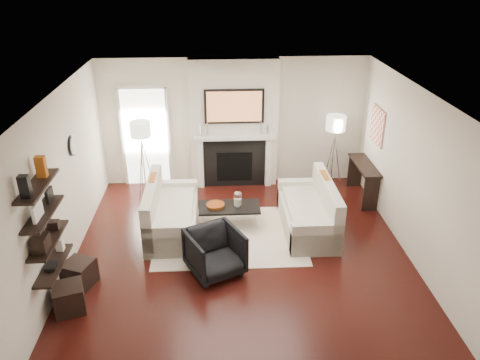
{
  "coord_description": "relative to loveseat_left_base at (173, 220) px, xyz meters",
  "views": [
    {
      "loc": [
        -0.38,
        -6.35,
        4.47
      ],
      "look_at": [
        0.0,
        0.6,
        1.15
      ],
      "focal_mm": 35.0,
      "sensor_mm": 36.0,
      "label": 1
    }
  ],
  "objects": [
    {
      "name": "room_envelope",
      "position": [
        1.19,
        -0.95,
        1.14
      ],
      "size": [
        6.0,
        6.0,
        6.0
      ],
      "color": "#330E0B",
      "rests_on": "ground"
    },
    {
      "name": "chimney_breast",
      "position": [
        1.19,
        1.93,
        1.14
      ],
      "size": [
        1.8,
        0.25,
        2.7
      ],
      "primitive_type": "cube",
      "color": "silver",
      "rests_on": "floor"
    },
    {
      "name": "fireplace_surround",
      "position": [
        1.19,
        1.79,
        0.31
      ],
      "size": [
        1.3,
        0.02,
        1.04
      ],
      "primitive_type": "cube",
      "color": "black",
      "rests_on": "floor"
    },
    {
      "name": "firebox",
      "position": [
        1.19,
        1.79,
        0.24
      ],
      "size": [
        0.75,
        0.02,
        0.65
      ],
      "primitive_type": "cube",
      "color": "black",
      "rests_on": "floor"
    },
    {
      "name": "mantel_pilaster_l",
      "position": [
        0.47,
        1.76,
        0.34
      ],
      "size": [
        0.12,
        0.08,
        1.1
      ],
      "primitive_type": "cube",
      "color": "white",
      "rests_on": "floor"
    },
    {
      "name": "mantel_pilaster_r",
      "position": [
        1.91,
        1.76,
        0.34
      ],
      "size": [
        0.12,
        0.08,
        1.1
      ],
      "primitive_type": "cube",
      "color": "white",
      "rests_on": "floor"
    },
    {
      "name": "mantel_shelf",
      "position": [
        1.19,
        1.74,
        0.91
      ],
      "size": [
        1.7,
        0.18,
        0.07
      ],
      "primitive_type": "cube",
      "color": "white",
      "rests_on": "chimney_breast"
    },
    {
      "name": "tv_body",
      "position": [
        1.19,
        1.77,
        1.57
      ],
      "size": [
        1.2,
        0.06,
        0.7
      ],
      "primitive_type": "cube",
      "color": "black",
      "rests_on": "chimney_breast"
    },
    {
      "name": "tv_screen",
      "position": [
        1.19,
        1.73,
        1.57
      ],
      "size": [
        1.1,
        0.0,
        0.62
      ],
      "primitive_type": "cube",
      "color": "#BF723F",
      "rests_on": "tv_body"
    },
    {
      "name": "candlestick_l_tall",
      "position": [
        0.64,
        1.75,
        1.09
      ],
      "size": [
        0.04,
        0.04,
        0.3
      ],
      "primitive_type": "cylinder",
      "color": "silver",
      "rests_on": "mantel_shelf"
    },
    {
      "name": "candlestick_l_short",
      "position": [
        0.51,
        1.75,
        1.06
      ],
      "size": [
        0.04,
        0.04,
        0.24
      ],
      "primitive_type": "cylinder",
      "color": "silver",
      "rests_on": "mantel_shelf"
    },
    {
      "name": "candlestick_r_tall",
      "position": [
        1.74,
        1.75,
        1.09
      ],
      "size": [
        0.04,
        0.04,
        0.3
      ],
      "primitive_type": "cylinder",
      "color": "silver",
      "rests_on": "mantel_shelf"
    },
    {
      "name": "candlestick_r_short",
      "position": [
        1.87,
        1.75,
        1.06
      ],
      "size": [
        0.04,
        0.04,
        0.24
      ],
      "primitive_type": "cylinder",
      "color": "silver",
      "rests_on": "mantel_shelf"
    },
    {
      "name": "hallway_panel",
      "position": [
        -0.66,
        2.03,
        0.84
      ],
      "size": [
        0.9,
        0.02,
        2.1
      ],
      "primitive_type": "cube",
      "color": "white",
      "rests_on": "floor"
    },
    {
      "name": "door_trim_l",
      "position": [
        -1.14,
        2.01,
        0.84
      ],
      "size": [
        0.06,
        0.06,
        2.16
      ],
      "primitive_type": "cube",
      "color": "white",
      "rests_on": "floor"
    },
    {
      "name": "door_trim_r",
      "position": [
        -0.18,
        2.01,
        0.84
      ],
      "size": [
        0.06,
        0.06,
        2.16
      ],
      "primitive_type": "cube",
      "color": "white",
      "rests_on": "floor"
    },
    {
      "name": "door_trim_top",
      "position": [
        -0.66,
        2.01,
        1.92
      ],
      "size": [
        1.02,
        0.06,
        0.06
      ],
      "primitive_type": "cube",
      "color": "white",
      "rests_on": "wall_back"
    },
    {
      "name": "rug",
      "position": [
        1.01,
        -0.23,
        -0.2
      ],
      "size": [
        2.6,
        2.0,
        0.01
      ],
      "primitive_type": "cube",
      "color": "beige",
      "rests_on": "floor"
    },
    {
      "name": "loveseat_left_base",
      "position": [
        0.0,
        0.0,
        0.0
      ],
      "size": [
        0.85,
        1.8,
        0.42
      ],
      "primitive_type": "cube",
      "color": "beige",
      "rests_on": "floor"
    },
    {
      "name": "loveseat_left_back",
      "position": [
        -0.33,
        0.0,
        0.32
      ],
      "size": [
        0.18,
        1.8,
        0.8
      ],
      "primitive_type": "cube",
      "color": "beige",
      "rests_on": "floor"
    },
    {
      "name": "loveseat_left_arm_n",
      "position": [
        0.0,
        -0.81,
        0.09
      ],
      "size": [
        0.85,
        0.18,
        0.6
      ],
      "primitive_type": "cube",
      "color": "beige",
      "rests_on": "floor"
    },
    {
      "name": "loveseat_left_arm_s",
      "position": [
        0.0,
        0.81,
        0.09
      ],
      "size": [
        0.85,
        0.18,
        0.6
      ],
      "primitive_type": "cube",
      "color": "beige",
      "rests_on": "floor"
    },
    {
      "name": "loveseat_left_cushion",
      "position": [
        0.05,
        0.0,
        0.26
      ],
      "size": [
        0.63,
        1.44,
        0.1
      ],
      "primitive_type": "cube",
      "color": "beige",
      "rests_on": "loveseat_left_base"
    },
    {
      "name": "pillow_left_orange",
      "position": [
        -0.33,
        0.3,
        0.52
      ],
      "size": [
        0.1,
        0.42,
        0.42
      ],
      "primitive_type": "cube",
      "color": "#A05013",
      "rests_on": "loveseat_left_cushion"
    },
    {
      "name": "pillow_left_charcoal",
      "position": [
        -0.33,
        -0.3,
        0.51
      ],
      "size": [
        0.1,
        0.4,
        0.4
      ],
      "primitive_type": "cube",
      "color": "black",
      "rests_on": "loveseat_left_cushion"
    },
    {
      "name": "loveseat_right_base",
      "position": [
        2.41,
        -0.07,
        0.0
      ],
      "size": [
        0.85,
        1.8,
        0.42
      ],
      "primitive_type": "cube",
      "color": "beige",
      "rests_on": "floor"
    },
    {
      "name": "loveseat_right_back",
      "position": [
        2.75,
        -0.07,
        0.32
      ],
      "size": [
        0.18,
        1.8,
        0.8
      ],
      "primitive_type": "cube",
      "color": "beige",
      "rests_on": "floor"
    },
    {
      "name": "loveseat_right_arm_n",
      "position": [
        2.41,
        -0.88,
        0.09
      ],
      "size": [
        0.85,
        0.18,
        0.6
      ],
      "primitive_type": "cube",
      "color": "beige",
      "rests_on": "floor"
    },
    {
      "name": "loveseat_right_arm_s",
      "position": [
        2.41,
        0.74,
        0.09
      ],
      "size": [
        0.85,
        0.18,
        0.6
      ],
      "primitive_type": "cube",
      "color": "beige",
      "rests_on": "floor"
    },
    {
      "name": "loveseat_right_cushion",
      "position": [
        2.36,
        -0.07,
        0.26
      ],
      "size": [
        0.63,
        1.44,
        0.1
      ],
      "primitive_type": "cube",
      "color": "beige",
      "rests_on": "loveseat_right_base"
    },
    {
      "name": "pillow_right_orange",
      "position": [
        2.75,
        0.23,
        0.52
      ],
      "size": [
        0.1,
        0.42,
        0.42
      ],
      "primitive_type": "cube",
      "color": "#A05013",
      "rests_on": "loveseat_right_cushion"
    },
    {
      "name": "pillow_right_charcoal",
      "position": [
        2.75,
        -0.37,
        0.51
      ],
      "size": [
        0.1,
        0.4,
        0.4
      ],
      "primitive_type": "cube",
      "color": "black",
      "rests_on": "loveseat_right_cushion"
    },
    {
      "name": "coffee_table",
      "position": [
        1.02,
        0.1,
        0.19
      ],
      "size": [
        1.1,
        0.55,
        0.04
      ],
      "primitive_type": "cube",
      "color": "black",
      "rests_on": "floor"
    },
    {
      "name": "coffee_leg_nw",
      "position": [
        0.52,
        -0.12,
        -0.02
      ],
      "size": [
        0.02,
        0.02,
        0.38
      ],
      "primitive_type": "cylinder",
      "color": "silver",
      "rests_on": "floor"
    },
    {
      "name": "coffee_leg_ne",
      "position": [
        1.52,
        -0.12,
        -0.02
      ],
      "size": [
        0.02,
        0.02,
        0.38
      ],
      "primitive_type": "cylinder",
      "color": "silver",
      "rests_on": "floor"
    },
    {
      "name": "coffee_leg_sw",
      "position": [
        0.52,
        0.32,
        -0.02
      ],
      "size": [
        0.02,
        0.02,
        0.38
      ],
      "primitive_type": "cylinder",
      "color": "silver",
      "rests_on": "floor"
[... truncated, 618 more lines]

